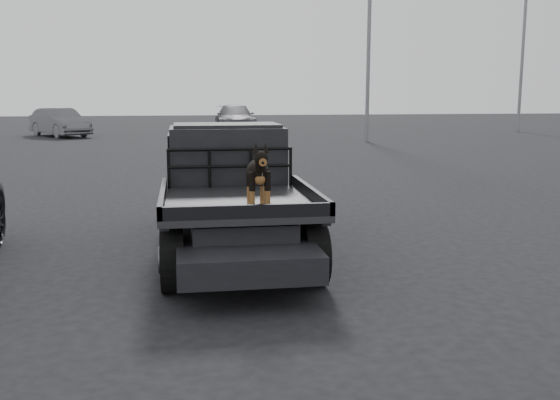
{
  "coord_description": "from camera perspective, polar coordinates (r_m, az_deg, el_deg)",
  "views": [
    {
      "loc": [
        -0.41,
        -6.37,
        2.26
      ],
      "look_at": [
        0.57,
        -0.17,
        1.18
      ],
      "focal_mm": 40.0,
      "sensor_mm": 36.0,
      "label": 1
    }
  ],
  "objects": [
    {
      "name": "ground",
      "position": [
        6.77,
        -5.07,
        -9.82
      ],
      "size": [
        120.0,
        120.0,
        0.0
      ],
      "primitive_type": "plane",
      "color": "black",
      "rests_on": "ground"
    },
    {
      "name": "flatbed_ute",
      "position": [
        8.94,
        -4.38,
        -1.92
      ],
      "size": [
        2.0,
        5.4,
        0.92
      ],
      "primitive_type": null,
      "color": "black",
      "rests_on": "ground"
    },
    {
      "name": "ute_cab",
      "position": [
        9.74,
        -4.91,
        4.39
      ],
      "size": [
        1.72,
        1.3,
        0.88
      ],
      "primitive_type": null,
      "color": "black",
      "rests_on": "flatbed_ute"
    },
    {
      "name": "headache_rack",
      "position": [
        9.02,
        -4.55,
        2.91
      ],
      "size": [
        1.8,
        0.08,
        0.55
      ],
      "primitive_type": null,
      "color": "black",
      "rests_on": "flatbed_ute"
    },
    {
      "name": "dog",
      "position": [
        7.36,
        -2.03,
        2.14
      ],
      "size": [
        0.32,
        0.6,
        0.74
      ],
      "primitive_type": null,
      "color": "black",
      "rests_on": "flatbed_ute"
    },
    {
      "name": "distant_car_a",
      "position": [
        35.15,
        -19.49,
        6.7
      ],
      "size": [
        3.84,
        4.64,
        1.49
      ],
      "primitive_type": "imported",
      "rotation": [
        0.0,
        0.0,
        0.59
      ],
      "color": "#56555B",
      "rests_on": "ground"
    },
    {
      "name": "distant_car_b",
      "position": [
        38.01,
        -4.14,
        7.48
      ],
      "size": [
        2.21,
        5.43,
        1.57
      ],
      "primitive_type": "imported",
      "rotation": [
        0.0,
        0.0,
        -0.0
      ],
      "color": "#45454A",
      "rests_on": "ground"
    }
  ]
}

